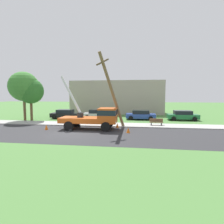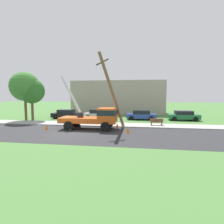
{
  "view_description": "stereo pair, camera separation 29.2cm",
  "coord_description": "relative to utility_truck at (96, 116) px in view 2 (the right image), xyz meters",
  "views": [
    {
      "loc": [
        6.71,
        -17.39,
        3.88
      ],
      "look_at": [
        3.65,
        3.99,
        1.78
      ],
      "focal_mm": 30.07,
      "sensor_mm": 36.0,
      "label": 1
    },
    {
      "loc": [
        7.0,
        -17.34,
        3.88
      ],
      "look_at": [
        3.65,
        3.99,
        1.78
      ],
      "focal_mm": 30.07,
      "sensor_mm": 36.0,
      "label": 2
    }
  ],
  "objects": [
    {
      "name": "lowrise_building_backdrop",
      "position": [
        0.31,
        17.8,
        1.79
      ],
      "size": [
        18.0,
        6.0,
        6.4
      ],
      "primitive_type": "cube",
      "color": "#A5998C",
      "rests_on": "ground"
    },
    {
      "name": "utility_truck",
      "position": [
        0.0,
        0.0,
        0.0
      ],
      "size": [
        6.8,
        3.2,
        5.98
      ],
      "color": "#C65119",
      "rests_on": "ground"
    },
    {
      "name": "leaning_utility_pole",
      "position": [
        1.68,
        0.51,
        2.8
      ],
      "size": [
        2.72,
        3.74,
        8.26
      ],
      "color": "brown",
      "rests_on": "ground"
    },
    {
      "name": "ground_plane",
      "position": [
        -2.09,
        9.47,
        -1.41
      ],
      "size": [
        120.0,
        120.0,
        0.0
      ],
      "primitive_type": "plane",
      "color": "#477538"
    },
    {
      "name": "traffic_cone_behind",
      "position": [
        -5.29,
        -1.06,
        -1.13
      ],
      "size": [
        0.36,
        0.36,
        0.56
      ],
      "primitive_type": "cone",
      "color": "orange",
      "rests_on": "ground"
    },
    {
      "name": "traffic_cone_ahead",
      "position": [
        3.61,
        -1.46,
        -1.13
      ],
      "size": [
        0.36,
        0.36,
        0.56
      ],
      "primitive_type": "cone",
      "color": "orange",
      "rests_on": "ground"
    },
    {
      "name": "roadside_tree_far",
      "position": [
        -11.84,
        5.16,
        3.51
      ],
      "size": [
        4.22,
        4.22,
        7.05
      ],
      "color": "brown",
      "rests_on": "ground"
    },
    {
      "name": "parked_sedan_silver",
      "position": [
        -1.77,
        8.7,
        -0.7
      ],
      "size": [
        4.41,
        2.04,
        1.42
      ],
      "color": "#B7B7BF",
      "rests_on": "ground"
    },
    {
      "name": "parked_sedan_black",
      "position": [
        -6.85,
        8.11,
        -0.7
      ],
      "size": [
        4.47,
        2.13,
        1.42
      ],
      "color": "black",
      "rests_on": "ground"
    },
    {
      "name": "parked_sedan_green",
      "position": [
        11.06,
        8.77,
        -0.7
      ],
      "size": [
        4.44,
        2.09,
        1.42
      ],
      "color": "#1E6638",
      "rests_on": "ground"
    },
    {
      "name": "road_asphalt",
      "position": [
        -2.09,
        -2.53,
        -1.4
      ],
      "size": [
        80.0,
        8.21,
        0.01
      ],
      "primitive_type": "cube",
      "color": "#2B2B2D",
      "rests_on": "ground"
    },
    {
      "name": "traffic_cone_curbside",
      "position": [
        2.2,
        1.19,
        -1.13
      ],
      "size": [
        0.36,
        0.36,
        0.56
      ],
      "primitive_type": "cone",
      "color": "orange",
      "rests_on": "ground"
    },
    {
      "name": "parked_sedan_blue",
      "position": [
        4.93,
        8.61,
        -0.7
      ],
      "size": [
        4.41,
        2.04,
        1.42
      ],
      "color": "#263F99",
      "rests_on": "ground"
    },
    {
      "name": "sidewalk_strip",
      "position": [
        -2.09,
        3.03,
        -1.36
      ],
      "size": [
        80.0,
        2.92,
        0.1
      ],
      "primitive_type": "cube",
      "color": "#9E9E99",
      "rests_on": "ground"
    },
    {
      "name": "roadside_tree_near",
      "position": [
        -10.95,
        5.44,
        2.88
      ],
      "size": [
        3.68,
        3.68,
        6.15
      ],
      "color": "brown",
      "rests_on": "ground"
    },
    {
      "name": "park_bench",
      "position": [
        6.74,
        3.1,
        -0.95
      ],
      "size": [
        1.6,
        0.45,
        0.9
      ],
      "color": "brown",
      "rests_on": "ground"
    }
  ]
}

